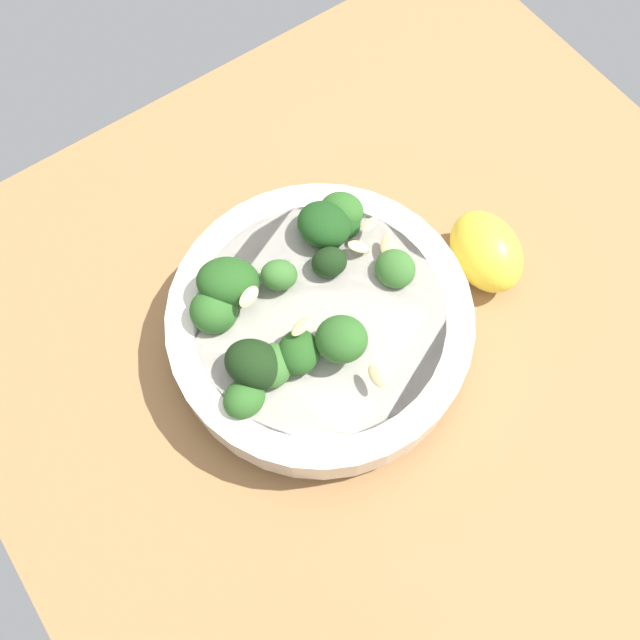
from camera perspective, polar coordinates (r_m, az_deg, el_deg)
ground_plane at (r=56.09cm, az=6.77°, el=-2.49°), size 65.41×65.41×3.41cm
bowl_of_broccoli at (r=50.86cm, az=-0.36°, el=-0.06°), size 22.72×22.72×9.47cm
lemon_wedge at (r=56.28cm, az=13.81°, el=5.62°), size 6.55×8.16×5.15cm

